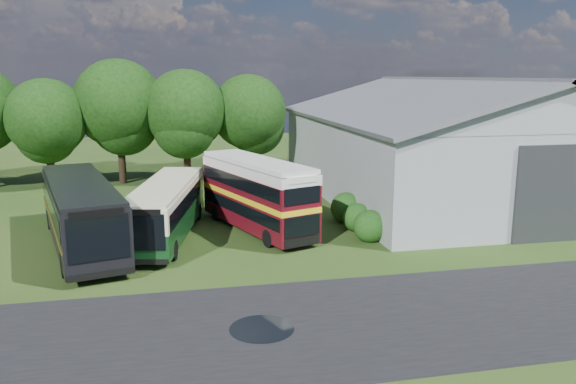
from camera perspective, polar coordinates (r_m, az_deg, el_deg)
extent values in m
plane|color=#203E13|center=(22.39, -0.09, -10.18)|extent=(120.00, 120.00, 0.00)
cube|color=black|center=(20.57, 10.09, -12.45)|extent=(60.00, 8.00, 0.02)
cylinder|color=black|center=(19.44, -2.68, -13.76)|extent=(2.20, 2.20, 0.01)
cube|color=gray|center=(41.49, 15.89, 3.58)|extent=(18.00, 24.00, 5.50)
cube|color=#2D3033|center=(31.51, 26.04, -0.15)|extent=(5.20, 0.18, 5.00)
cylinder|color=black|center=(45.20, -22.94, 2.18)|extent=(0.56, 0.56, 3.06)
sphere|color=black|center=(44.79, -23.33, 6.90)|extent=(5.78, 5.78, 5.78)
cylinder|color=black|center=(45.75, -16.51, 3.08)|extent=(0.56, 0.56, 3.60)
sphere|color=black|center=(45.32, -16.84, 8.58)|extent=(6.80, 6.80, 6.80)
cylinder|color=black|center=(44.64, -10.19, 2.99)|extent=(0.56, 0.56, 3.31)
sphere|color=black|center=(44.21, -10.38, 8.18)|extent=(6.26, 6.26, 6.26)
cylinder|color=black|center=(45.85, -3.96, 3.29)|extent=(0.56, 0.56, 3.17)
sphere|color=black|center=(45.44, -4.03, 8.12)|extent=(5.98, 5.98, 5.98)
sphere|color=#194714|center=(29.33, 8.27, -4.91)|extent=(1.70, 1.70, 1.70)
sphere|color=#194714|center=(31.13, 7.01, -3.88)|extent=(1.60, 1.60, 1.60)
sphere|color=#194714|center=(32.96, 5.89, -2.97)|extent=(1.80, 1.80, 1.80)
cube|color=black|center=(29.90, -12.29, -1.59)|extent=(4.50, 10.76, 2.61)
cube|color=#4E0B13|center=(30.53, -3.21, -0.07)|extent=(5.28, 9.37, 3.65)
cube|color=black|center=(29.41, -20.29, -1.82)|extent=(5.68, 12.32, 2.99)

